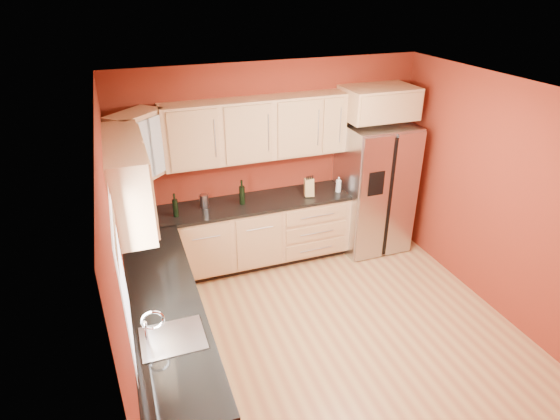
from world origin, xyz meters
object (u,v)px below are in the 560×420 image
Objects in this scene: refrigerator at (374,188)px; soap_dispenser at (338,184)px; canister_left at (204,201)px; wine_bottle_a at (175,205)px; knife_block at (309,187)px.

refrigerator is 0.57m from soap_dispenser.
canister_left is 0.58× the size of wine_bottle_a.
refrigerator reaches higher than knife_block.
wine_bottle_a is at bearing -167.82° from knife_block.
wine_bottle_a reaches higher than canister_left.
soap_dispenser is (2.15, -0.01, -0.04)m from wine_bottle_a.
soap_dispenser is (-0.55, -0.01, 0.13)m from refrigerator.
knife_block is at bearing -4.86° from canister_left.
soap_dispenser is at bearing -178.53° from refrigerator.
canister_left is at bearing 17.68° from wine_bottle_a.
knife_block reaches higher than soap_dispenser.
soap_dispenser is (1.78, -0.13, 0.02)m from canister_left.
canister_left is 0.83× the size of soap_dispenser.
refrigerator is at bearing -2.82° from canister_left.
canister_left is at bearing 175.86° from soap_dispenser.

